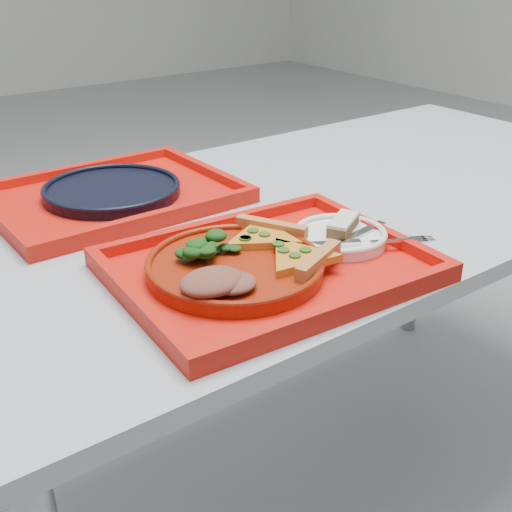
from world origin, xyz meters
The scene contains 14 objects.
ground centered at (0.00, 0.00, 0.00)m, with size 10.00×10.00×0.00m, color gray.
table centered at (0.00, 0.00, 0.68)m, with size 1.60×0.80×0.75m.
tray_main centered at (-0.30, -0.21, 0.76)m, with size 0.45×0.35×0.01m, color red.
tray_far centered at (-0.36, 0.21, 0.76)m, with size 0.45×0.35×0.01m, color red.
dinner_plate centered at (-0.36, -0.20, 0.77)m, with size 0.26×0.26×0.02m, color maroon.
side_plate centered at (-0.16, -0.21, 0.77)m, with size 0.15×0.15×0.01m, color white.
navy_plate centered at (-0.36, 0.21, 0.77)m, with size 0.26×0.26×0.02m, color black.
pizza_slice_a centered at (-0.28, -0.25, 0.79)m, with size 0.13×0.11×0.02m, color gold, non-canonical shape.
pizza_slice_b centered at (-0.28, -0.16, 0.79)m, with size 0.14×0.12×0.02m, color gold, non-canonical shape.
salad_heap centered at (-0.38, -0.16, 0.80)m, with size 0.08×0.08×0.04m, color black.
meat_portion centered at (-0.43, -0.25, 0.79)m, with size 0.09×0.07×0.03m, color brown.
dessert_bar centered at (-0.14, -0.20, 0.79)m, with size 0.08×0.07×0.02m.
knife centered at (-0.16, -0.23, 0.78)m, with size 0.18×0.02×0.01m, color silver.
fork centered at (-0.15, -0.26, 0.78)m, with size 0.18×0.02×0.01m, color silver.
Camera 1 is at (-0.83, -0.89, 1.20)m, focal length 45.00 mm.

